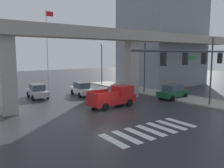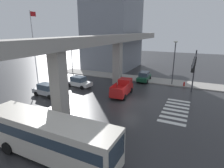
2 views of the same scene
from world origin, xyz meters
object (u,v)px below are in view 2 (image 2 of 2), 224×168
sedan_white (79,82)px  street_lamp_near_corner (174,58)px  city_bus (49,135)px  traffic_signal_mast (194,65)px  street_lamp_far_north (71,52)px  street_lamp_mid_block (119,55)px  sedan_dark_green (144,77)px  pickup_truck (123,88)px  fire_hydrant (184,84)px  flagpole (34,44)px  sedan_silver (47,90)px

sedan_white → street_lamp_near_corner: 16.04m
city_bus → traffic_signal_mast: size_ratio=0.99×
street_lamp_far_north → city_bus: bearing=-146.1°
sedan_white → street_lamp_mid_block: 9.40m
sedan_dark_green → sedan_white: bearing=133.0°
sedan_white → street_lamp_mid_block: size_ratio=0.61×
street_lamp_mid_block → pickup_truck: bearing=-152.9°
sedan_dark_green → street_lamp_near_corner: 6.17m
traffic_signal_mast → fire_hydrant: bearing=12.1°
sedan_dark_green → traffic_signal_mast: (-6.47, -8.15, 3.81)m
pickup_truck → street_lamp_near_corner: (8.22, -5.64, 3.57)m
sedan_white → flagpole: bearing=105.8°
street_lamp_far_north → street_lamp_near_corner: bearing=-90.0°
traffic_signal_mast → flagpole: flagpole is taller
sedan_silver → sedan_white: size_ratio=0.99×
street_lamp_mid_block → fire_hydrant: 12.52m
street_lamp_near_corner → street_lamp_mid_block: same height
pickup_truck → traffic_signal_mast: bearing=-77.9°
sedan_silver → city_bus: bearing=-134.8°
pickup_truck → flagpole: size_ratio=0.44×
pickup_truck → sedan_silver: (-5.00, 9.38, -0.14)m
pickup_truck → sedan_silver: 10.63m
street_lamp_near_corner → street_lamp_mid_block: size_ratio=1.00×
flagpole → sedan_white: bearing=-74.2°
traffic_signal_mast → city_bus: bearing=152.6°
street_lamp_far_north → flagpole: (-9.78, -0.33, 2.17)m
city_bus → sedan_dark_green: city_bus is taller
street_lamp_mid_block → fire_hydrant: (-0.40, -11.81, -4.13)m
city_bus → flagpole: 20.53m
flagpole → city_bus: bearing=-131.0°
street_lamp_near_corner → city_bus: bearing=166.8°
street_lamp_mid_block → street_lamp_far_north: bearing=90.0°
pickup_truck → street_lamp_far_north: street_lamp_far_north is taller
street_lamp_far_north → sedan_white: bearing=-137.4°
sedan_silver → traffic_signal_mast: size_ratio=0.40×
traffic_signal_mast → street_lamp_near_corner: bearing=27.0°
sedan_silver → fire_hydrant: sedan_silver is taller
sedan_white → street_lamp_far_north: (7.83, 7.21, 3.70)m
sedan_white → traffic_signal_mast: bearing=-84.8°
street_lamp_near_corner → flagpole: flagpole is taller
sedan_white → street_lamp_mid_block: bearing=-25.0°
city_bus → flagpole: (13.05, 15.03, 5.01)m
sedan_white → street_lamp_far_north: bearing=42.6°
city_bus → sedan_dark_green: (22.99, -0.42, -0.87)m
city_bus → street_lamp_mid_block: bearing=11.2°
pickup_truck → street_lamp_far_north: 17.54m
pickup_truck → traffic_signal_mast: (1.90, -8.86, 3.68)m
sedan_dark_green → pickup_truck: bearing=175.2°
street_lamp_near_corner → pickup_truck: bearing=145.6°
sedan_white → street_lamp_near_corner: (7.83, -13.50, 3.70)m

